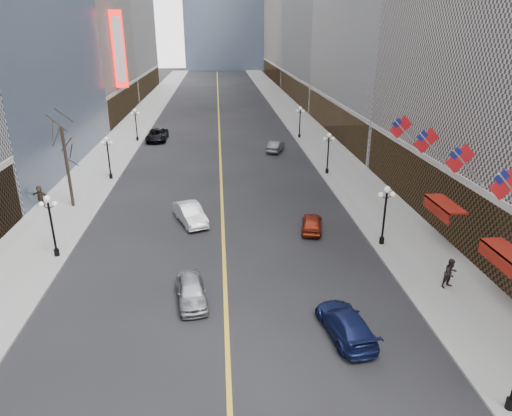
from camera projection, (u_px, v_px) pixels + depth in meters
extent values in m
cube|color=gray|center=(309.00, 132.00, 71.44)|extent=(6.00, 230.00, 0.15)
cube|color=gray|center=(127.00, 135.00, 69.29)|extent=(6.00, 230.00, 0.15)
cube|color=gold|center=(219.00, 122.00, 79.66)|extent=(0.25, 200.00, 0.02)
cube|color=brown|center=(479.00, 216.00, 32.83)|extent=(2.80, 41.00, 5.00)
cube|color=brown|center=(341.00, 118.00, 69.00)|extent=(2.80, 35.00, 5.00)
cube|color=brown|center=(298.00, 88.00, 104.24)|extent=(2.80, 39.00, 5.00)
cube|color=brown|center=(275.00, 71.00, 144.12)|extent=(2.80, 45.00, 5.00)
cube|color=brown|center=(118.00, 102.00, 83.79)|extent=(2.80, 29.00, 5.00)
cube|color=brown|center=(145.00, 82.00, 115.32)|extent=(2.80, 37.00, 5.00)
cylinder|color=black|center=(510.00, 404.00, 19.22)|extent=(0.36, 0.36, 0.50)
cylinder|color=black|center=(382.00, 240.00, 34.06)|extent=(0.36, 0.36, 0.50)
cylinder|color=black|center=(384.00, 219.00, 33.42)|extent=(0.16, 0.16, 4.00)
sphere|color=white|center=(387.00, 189.00, 32.57)|extent=(0.44, 0.44, 0.44)
sphere|color=white|center=(381.00, 195.00, 32.69)|extent=(0.36, 0.36, 0.36)
sphere|color=white|center=(393.00, 194.00, 32.76)|extent=(0.36, 0.36, 0.36)
cylinder|color=black|center=(327.00, 171.00, 50.75)|extent=(0.36, 0.36, 0.50)
cylinder|color=black|center=(328.00, 156.00, 50.11)|extent=(0.16, 0.16, 4.00)
sphere|color=white|center=(329.00, 135.00, 49.27)|extent=(0.44, 0.44, 0.44)
sphere|color=white|center=(325.00, 139.00, 49.38)|extent=(0.36, 0.36, 0.36)
sphere|color=white|center=(333.00, 139.00, 49.45)|extent=(0.36, 0.36, 0.36)
cylinder|color=black|center=(299.00, 136.00, 67.44)|extent=(0.36, 0.36, 0.50)
cylinder|color=black|center=(300.00, 124.00, 66.80)|extent=(0.16, 0.16, 4.00)
sphere|color=white|center=(300.00, 108.00, 65.96)|extent=(0.44, 0.44, 0.44)
sphere|color=white|center=(297.00, 111.00, 66.07)|extent=(0.36, 0.36, 0.36)
sphere|color=white|center=(303.00, 111.00, 66.14)|extent=(0.36, 0.36, 0.36)
cylinder|color=black|center=(57.00, 252.00, 32.24)|extent=(0.36, 0.36, 0.50)
cylinder|color=black|center=(53.00, 230.00, 31.60)|extent=(0.16, 0.16, 4.00)
sphere|color=white|center=(47.00, 199.00, 30.76)|extent=(0.44, 0.44, 0.44)
sphere|color=white|center=(41.00, 204.00, 30.87)|extent=(0.36, 0.36, 0.36)
sphere|color=white|center=(55.00, 204.00, 30.94)|extent=(0.36, 0.36, 0.36)
cylinder|color=black|center=(111.00, 176.00, 48.94)|extent=(0.36, 0.36, 0.50)
cylinder|color=black|center=(109.00, 160.00, 48.29)|extent=(0.16, 0.16, 4.00)
sphere|color=white|center=(106.00, 139.00, 47.45)|extent=(0.44, 0.44, 0.44)
sphere|color=white|center=(102.00, 143.00, 47.56)|extent=(0.36, 0.36, 0.36)
sphere|color=white|center=(111.00, 143.00, 47.63)|extent=(0.36, 0.36, 0.36)
cylinder|color=black|center=(137.00, 139.00, 65.63)|extent=(0.36, 0.36, 0.50)
cylinder|color=black|center=(136.00, 127.00, 64.99)|extent=(0.16, 0.16, 4.00)
sphere|color=white|center=(135.00, 110.00, 64.15)|extent=(0.44, 0.44, 0.44)
sphere|color=white|center=(132.00, 113.00, 64.26)|extent=(0.36, 0.36, 0.36)
sphere|color=white|center=(138.00, 113.00, 64.33)|extent=(0.36, 0.36, 0.36)
cube|color=red|center=(507.00, 183.00, 24.31)|extent=(1.94, 0.04, 1.94)
cube|color=navy|center=(502.00, 177.00, 24.16)|extent=(0.88, 0.06, 0.88)
cylinder|color=#B2B2B7|center=(468.00, 168.00, 29.24)|extent=(2.49, 0.12, 2.49)
cube|color=red|center=(460.00, 159.00, 28.95)|extent=(1.94, 0.04, 1.94)
cube|color=navy|center=(456.00, 153.00, 28.79)|extent=(0.88, 0.06, 0.88)
cylinder|color=#B2B2B7|center=(434.00, 149.00, 33.88)|extent=(2.49, 0.12, 2.49)
cube|color=red|center=(426.00, 141.00, 33.59)|extent=(1.94, 0.04, 1.94)
cube|color=navy|center=(422.00, 136.00, 33.43)|extent=(0.88, 0.06, 0.88)
cylinder|color=#B2B2B7|center=(407.00, 135.00, 38.51)|extent=(2.49, 0.12, 2.49)
cube|color=red|center=(401.00, 127.00, 38.22)|extent=(1.94, 0.04, 1.94)
cube|color=navy|center=(397.00, 123.00, 38.07)|extent=(0.88, 0.06, 0.88)
cube|color=maroon|center=(511.00, 254.00, 25.96)|extent=(1.40, 4.00, 0.15)
cube|color=maroon|center=(499.00, 260.00, 26.05)|extent=(0.10, 4.00, 0.90)
cube|color=maroon|center=(445.00, 204.00, 33.38)|extent=(1.40, 4.00, 0.15)
cube|color=maroon|center=(436.00, 209.00, 33.47)|extent=(0.10, 4.00, 0.90)
cube|color=red|center=(119.00, 50.00, 74.05)|extent=(2.00, 0.50, 12.00)
cube|color=white|center=(119.00, 50.00, 74.05)|extent=(1.40, 0.55, 10.00)
cylinder|color=#2D231C|center=(67.00, 168.00, 40.16)|extent=(0.28, 0.28, 7.20)
imported|color=gray|center=(191.00, 291.00, 26.88)|extent=(2.31, 4.45, 1.45)
imported|color=silver|center=(190.00, 214.00, 37.91)|extent=(3.26, 5.12, 1.59)
imported|color=black|center=(157.00, 135.00, 65.91)|extent=(2.83, 6.06, 1.68)
imported|color=#121B46|center=(346.00, 323.00, 23.94)|extent=(2.68, 5.14, 1.42)
imported|color=maroon|center=(312.00, 223.00, 36.48)|extent=(2.41, 4.21, 1.35)
imported|color=#414547|center=(276.00, 146.00, 60.04)|extent=(2.94, 4.62, 1.44)
imported|color=black|center=(451.00, 273.00, 28.08)|extent=(1.05, 0.79, 1.92)
imported|color=#31261B|center=(40.00, 196.00, 41.18)|extent=(1.82, 0.98, 1.88)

